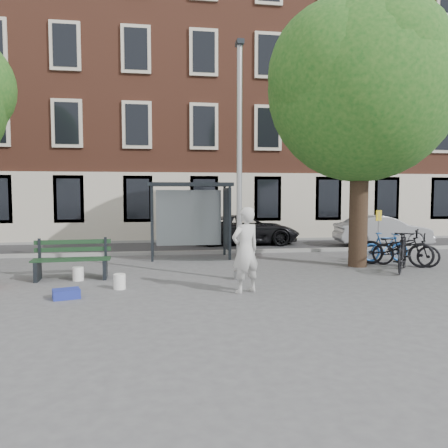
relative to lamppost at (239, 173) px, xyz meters
The scene contains 20 objects.
ground 2.78m from the lamppost, ahead, with size 90.00×90.00×0.00m, color #4C4C4F.
road 7.53m from the lamppost, 90.00° to the left, with size 40.00×4.00×0.01m, color #28282B.
curb_near 5.69m from the lamppost, 90.00° to the left, with size 40.00×0.25×0.12m, color gray.
curb_far 9.40m from the lamppost, 90.00° to the left, with size 40.00×0.25×0.12m, color gray.
building_row 13.67m from the lamppost, 90.00° to the left, with size 30.00×8.00×14.00m, color brown.
lamppost is the anchor object (origin of this frame).
tree_right 5.10m from the lamppost, 19.03° to the left, with size 5.76×5.60×8.20m.
bus_shelter 4.24m from the lamppost, 98.43° to the left, with size 2.85×1.45×2.62m.
painter 2.35m from the lamppost, 95.06° to the right, with size 0.71×0.47×1.95m, color silver.
bench 4.98m from the lamppost, behind, with size 2.00×0.75×1.01m.
bike_a 6.08m from the lamppost, 13.60° to the left, with size 0.69×1.97×1.03m, color black.
bike_b 6.23m from the lamppost, 23.01° to the left, with size 0.46×1.61×0.97m, color #1A4A94.
bike_c 5.85m from the lamppost, 15.36° to the left, with size 0.77×2.21×1.16m, color black.
bike_d 5.37m from the lamppost, ahead, with size 0.54×1.92×1.15m, color black.
car_dark 8.27m from the lamppost, 77.28° to the left, with size 2.15×4.66×1.30m, color black.
car_silver 9.91m from the lamppost, 40.25° to the left, with size 1.38×3.97×1.31m, color #929399.
blue_crate 5.08m from the lamppost, 160.16° to the right, with size 0.55×0.40×0.20m, color navy.
bucket_b 4.03m from the lamppost, 166.80° to the right, with size 0.28×0.28×0.36m, color white.
bucket_c 4.92m from the lamppost, behind, with size 0.28×0.28×0.36m, color white.
notice_sign 6.78m from the lamppost, 30.71° to the left, with size 0.27×0.13×1.65m.
Camera 1 is at (-2.05, -11.12, 2.27)m, focal length 35.00 mm.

